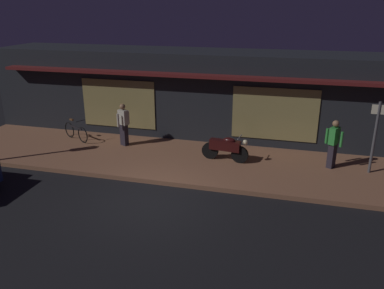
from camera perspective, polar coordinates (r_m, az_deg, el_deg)
ground_plane at (r=11.69m, az=-6.21°, el=-7.99°), size 60.00×60.00×0.00m
sidewalk_slab at (r=14.23m, az=-1.94°, el=-2.29°), size 18.00×4.00×0.15m
storefront_building at (r=16.84m, az=1.33°, el=7.40°), size 18.00×3.30×3.60m
motorcycle at (r=13.86m, az=4.95°, el=-0.44°), size 1.70×0.55×0.97m
bicycle_parked at (r=16.67m, az=-16.56°, el=1.82°), size 1.48×0.82×0.91m
person_photographer at (r=15.47m, az=-9.95°, el=3.00°), size 0.44×0.59×1.67m
person_bystander at (r=13.93m, az=19.90°, el=0.19°), size 0.57×0.44×1.67m
sign_post at (r=13.85m, az=25.13°, el=1.47°), size 0.44×0.09×2.40m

